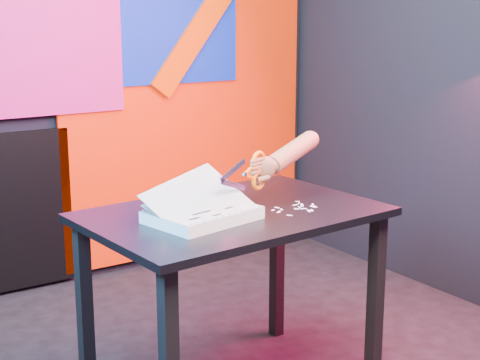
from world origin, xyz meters
TOP-DOWN VIEW (x-y plane):
  - room at (0.00, 0.00)m, footprint 3.01×3.01m
  - backdrop at (0.06, 1.46)m, footprint 2.88×0.05m
  - work_table at (-0.03, -0.05)m, footprint 1.13×0.79m
  - printout_stack at (-0.20, -0.11)m, footprint 0.42×0.33m
  - scissors at (0.07, -0.06)m, footprint 0.26×0.09m
  - hand_forearm at (0.28, 0.01)m, footprint 0.42×0.17m
  - paper_clippings at (0.20, -0.16)m, footprint 0.20×0.16m

SIDE VIEW (x-z plane):
  - work_table at x=-0.03m, z-range 0.27..1.02m
  - paper_clippings at x=0.20m, z-range 0.75..0.75m
  - printout_stack at x=-0.20m, z-range 0.68..0.87m
  - scissors at x=0.07m, z-range 0.81..0.97m
  - hand_forearm at x=0.28m, z-range 0.84..1.00m
  - backdrop at x=0.06m, z-range -0.08..2.00m
  - room at x=0.00m, z-range 0.00..2.71m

